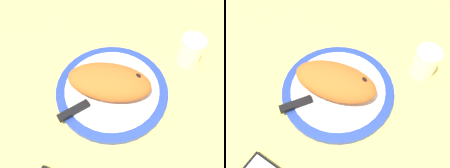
% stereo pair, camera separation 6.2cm
% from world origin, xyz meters
% --- Properties ---
extents(ground_plane, '(1.50, 1.50, 0.03)m').
position_xyz_m(ground_plane, '(0.00, 0.00, -0.01)').
color(ground_plane, '#EACC60').
extents(plate, '(0.31, 0.31, 0.02)m').
position_xyz_m(plate, '(0.00, 0.00, 0.01)').
color(plate, '#233D99').
rests_on(plate, ground_plane).
extents(calzone, '(0.24, 0.16, 0.06)m').
position_xyz_m(calzone, '(0.01, -0.00, 0.05)').
color(calzone, '#C16023').
rests_on(calzone, plate).
extents(fork, '(0.17, 0.05, 0.00)m').
position_xyz_m(fork, '(-0.00, -0.08, 0.02)').
color(fork, silver).
rests_on(fork, plate).
extents(knife, '(0.20, 0.14, 0.01)m').
position_xyz_m(knife, '(0.07, 0.05, 0.02)').
color(knife, silver).
rests_on(knife, plate).
extents(water_glass, '(0.07, 0.07, 0.09)m').
position_xyz_m(water_glass, '(-0.23, -0.11, 0.04)').
color(water_glass, silver).
rests_on(water_glass, ground_plane).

